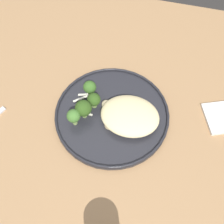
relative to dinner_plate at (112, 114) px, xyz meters
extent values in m
plane|color=#2D2B28|center=(0.04, 0.02, -0.75)|extent=(6.00, 6.00, 0.00)
cube|color=#9E754C|center=(0.04, 0.02, -0.03)|extent=(1.40, 1.00, 0.04)
cylinder|color=#232328|center=(0.00, 0.00, 0.00)|extent=(0.29, 0.29, 0.01)
torus|color=black|center=(0.00, 0.00, 0.01)|extent=(0.29, 0.29, 0.01)
ellipsoid|color=beige|center=(-0.05, 0.00, 0.02)|extent=(0.15, 0.12, 0.04)
cylinder|color=beige|center=(-0.04, 0.02, 0.01)|extent=(0.02, 0.02, 0.01)
cylinder|color=#988766|center=(-0.04, 0.02, 0.02)|extent=(0.02, 0.02, 0.00)
cylinder|color=#E5C689|center=(0.00, 0.03, 0.01)|extent=(0.03, 0.03, 0.01)
cylinder|color=#958159|center=(0.00, 0.03, 0.02)|extent=(0.03, 0.03, 0.00)
cylinder|color=#DBB77A|center=(-0.03, -0.02, 0.01)|extent=(0.02, 0.02, 0.01)
cylinder|color=#8E774F|center=(-0.03, -0.02, 0.02)|extent=(0.02, 0.02, 0.00)
cylinder|color=#DBB77A|center=(-0.01, 0.01, 0.01)|extent=(0.03, 0.03, 0.02)
cylinder|color=#8E774F|center=(-0.01, 0.01, 0.02)|extent=(0.03, 0.03, 0.00)
cylinder|color=beige|center=(0.02, -0.02, 0.01)|extent=(0.02, 0.02, 0.01)
cylinder|color=#988766|center=(0.02, -0.02, 0.02)|extent=(0.02, 0.02, 0.00)
cylinder|color=#7A994C|center=(0.05, -0.01, 0.01)|extent=(0.02, 0.02, 0.02)
sphere|color=#2D4C19|center=(0.05, -0.01, 0.03)|extent=(0.03, 0.03, 0.03)
cylinder|color=#89A356|center=(0.08, 0.05, 0.01)|extent=(0.01, 0.01, 0.02)
sphere|color=#42702D|center=(0.08, 0.05, 0.04)|extent=(0.03, 0.03, 0.03)
cylinder|color=#7A994C|center=(0.07, 0.02, 0.01)|extent=(0.02, 0.02, 0.02)
sphere|color=#2D4C19|center=(0.07, 0.02, 0.04)|extent=(0.04, 0.04, 0.04)
cylinder|color=#89A356|center=(0.07, -0.05, 0.01)|extent=(0.02, 0.02, 0.02)
sphere|color=#386023|center=(0.07, -0.05, 0.03)|extent=(0.03, 0.03, 0.03)
cube|color=silver|center=(0.08, -0.04, 0.01)|extent=(0.04, 0.02, 0.00)
cube|color=silver|center=(0.07, 0.02, 0.01)|extent=(0.04, 0.01, 0.00)
cube|color=silver|center=(0.09, -0.02, 0.01)|extent=(0.04, 0.03, 0.00)
camera|label=1|loc=(-0.09, 0.34, 0.61)|focal=44.67mm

